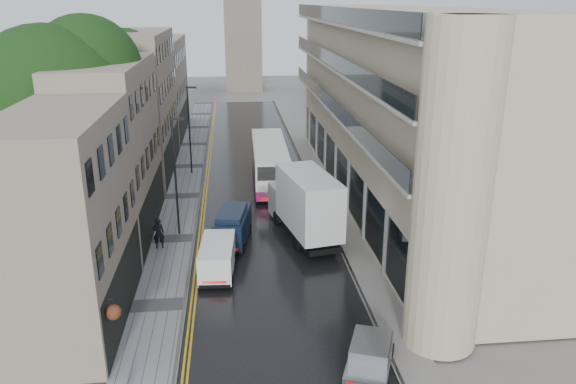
{
  "coord_description": "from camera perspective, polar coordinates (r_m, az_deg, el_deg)",
  "views": [
    {
      "loc": [
        -1.93,
        -14.39,
        14.64
      ],
      "look_at": [
        1.42,
        18.0,
        3.43
      ],
      "focal_mm": 35.0,
      "sensor_mm": 36.0,
      "label": 1
    }
  ],
  "objects": [
    {
      "name": "white_lorry",
      "position": [
        33.79,
        0.89,
        -2.54
      ],
      "size": [
        4.14,
        8.78,
        4.43
      ],
      "primitive_type": null,
      "rotation": [
        0.0,
        0.0,
        0.2
      ],
      "color": "silver",
      "rests_on": "road"
    },
    {
      "name": "tree_far",
      "position": [
        49.22,
        -18.04,
        8.24
      ],
      "size": [
        9.24,
        9.24,
        12.46
      ],
      "primitive_type": null,
      "color": "black",
      "rests_on": "ground"
    },
    {
      "name": "old_shop_row",
      "position": [
        45.85,
        -15.36,
        7.46
      ],
      "size": [
        4.5,
        56.0,
        12.0
      ],
      "primitive_type": null,
      "color": "gray",
      "rests_on": "ground"
    },
    {
      "name": "lamp_post_far",
      "position": [
        49.33,
        -9.98,
        6.14
      ],
      "size": [
        0.87,
        0.36,
        7.56
      ],
      "primitive_type": null,
      "rotation": [
        0.0,
        0.0,
        -0.2
      ],
      "color": "black",
      "rests_on": "left_sidewalk"
    },
    {
      "name": "road",
      "position": [
        44.42,
        -3.08,
        -0.26
      ],
      "size": [
        9.0,
        85.0,
        0.02
      ],
      "primitive_type": "cube",
      "color": "black",
      "rests_on": "ground"
    },
    {
      "name": "cream_bus",
      "position": [
        43.98,
        -3.26,
        1.77
      ],
      "size": [
        2.95,
        11.93,
        3.24
      ],
      "primitive_type": null,
      "rotation": [
        0.0,
        0.0,
        -0.02
      ],
      "color": "white",
      "rests_on": "road"
    },
    {
      "name": "silver_hatchback",
      "position": [
        23.26,
        5.93,
        -17.8
      ],
      "size": [
        2.94,
        4.2,
        1.45
      ],
      "primitive_type": null,
      "rotation": [
        0.0,
        0.0,
        -0.36
      ],
      "color": "#A0A0A4",
      "rests_on": "road"
    },
    {
      "name": "left_sidewalk",
      "position": [
        44.53,
        -10.62,
        -0.45
      ],
      "size": [
        2.7,
        85.0,
        0.12
      ],
      "primitive_type": "cube",
      "color": "gray",
      "rests_on": "ground"
    },
    {
      "name": "lamp_post_near",
      "position": [
        36.13,
        -11.35,
        1.42
      ],
      "size": [
        0.88,
        0.35,
        7.67
      ],
      "primitive_type": null,
      "rotation": [
        0.0,
        0.0,
        -0.18
      ],
      "color": "black",
      "rests_on": "left_sidewalk"
    },
    {
      "name": "white_van",
      "position": [
        30.55,
        -8.96,
        -7.85
      ],
      "size": [
        2.06,
        4.28,
        1.89
      ],
      "primitive_type": null,
      "rotation": [
        0.0,
        0.0,
        -0.07
      ],
      "color": "white",
      "rests_on": "road"
    },
    {
      "name": "pedestrian",
      "position": [
        35.28,
        -13.02,
        -4.1
      ],
      "size": [
        0.8,
        0.62,
        1.94
      ],
      "primitive_type": "imported",
      "rotation": [
        0.0,
        0.0,
        3.37
      ],
      "color": "black",
      "rests_on": "left_sidewalk"
    },
    {
      "name": "navy_van",
      "position": [
        34.35,
        -7.42,
        -4.26
      ],
      "size": [
        2.54,
        4.75,
        2.3
      ],
      "primitive_type": null,
      "rotation": [
        0.0,
        0.0,
        -0.17
      ],
      "color": "black",
      "rests_on": "road"
    },
    {
      "name": "right_sidewalk",
      "position": [
        44.96,
        3.81,
        0.03
      ],
      "size": [
        1.8,
        85.0,
        0.12
      ],
      "primitive_type": "cube",
      "color": "slate",
      "rests_on": "ground"
    },
    {
      "name": "modern_block",
      "position": [
        42.89,
        10.88,
        8.4
      ],
      "size": [
        8.0,
        40.0,
        14.0
      ],
      "primitive_type": null,
      "color": "#C4B092",
      "rests_on": "ground"
    },
    {
      "name": "tree_near",
      "position": [
        36.8,
        -22.56,
        5.47
      ],
      "size": [
        10.56,
        10.56,
        13.89
      ],
      "primitive_type": null,
      "color": "black",
      "rests_on": "ground"
    }
  ]
}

